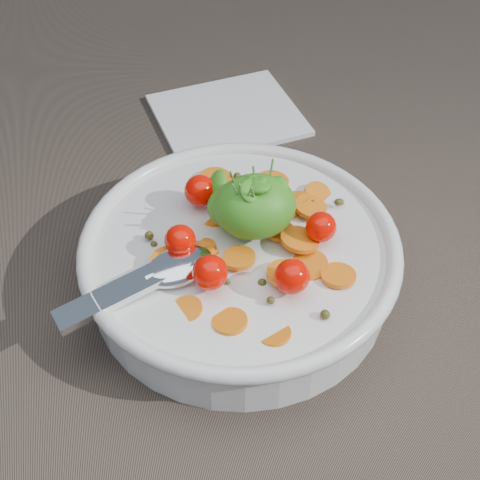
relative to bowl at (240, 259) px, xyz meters
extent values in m
plane|color=brown|center=(-0.03, 0.01, -0.03)|extent=(6.00, 6.00, 0.00)
cylinder|color=silver|center=(0.00, 0.00, -0.01)|extent=(0.25, 0.25, 0.05)
torus|color=silver|center=(0.00, 0.00, 0.02)|extent=(0.26, 0.26, 0.01)
cylinder|color=silver|center=(0.00, 0.00, -0.03)|extent=(0.12, 0.12, 0.01)
cylinder|color=brown|center=(0.00, 0.00, -0.01)|extent=(0.22, 0.22, 0.04)
cylinder|color=orange|center=(0.07, 0.02, 0.02)|extent=(0.04, 0.04, 0.01)
cylinder|color=orange|center=(-0.03, -0.01, 0.02)|extent=(0.04, 0.03, 0.02)
cylinder|color=orange|center=(0.04, 0.07, 0.02)|extent=(0.03, 0.03, 0.01)
cylinder|color=orange|center=(-0.05, -0.06, 0.02)|extent=(0.03, 0.03, 0.01)
cylinder|color=orange|center=(0.06, 0.04, 0.02)|extent=(0.03, 0.03, 0.01)
cylinder|color=orange|center=(0.00, 0.03, 0.02)|extent=(0.03, 0.03, 0.01)
cylinder|color=orange|center=(0.03, 0.01, 0.02)|extent=(0.03, 0.03, 0.01)
cylinder|color=orange|center=(-0.03, 0.00, 0.02)|extent=(0.03, 0.03, 0.01)
cylinder|color=orange|center=(0.05, -0.01, 0.02)|extent=(0.04, 0.04, 0.01)
cylinder|color=orange|center=(-0.06, -0.01, 0.02)|extent=(0.03, 0.03, 0.01)
cylinder|color=orange|center=(-0.01, -0.02, 0.02)|extent=(0.03, 0.03, 0.01)
cylinder|color=orange|center=(0.08, 0.04, 0.02)|extent=(0.03, 0.03, 0.01)
cylinder|color=orange|center=(0.01, 0.06, 0.02)|extent=(0.03, 0.03, 0.02)
cylinder|color=orange|center=(0.03, -0.04, 0.02)|extent=(0.04, 0.04, 0.01)
cylinder|color=orange|center=(-0.02, -0.07, 0.02)|extent=(0.03, 0.03, 0.01)
cylinder|color=orange|center=(0.05, -0.03, 0.02)|extent=(0.04, 0.04, 0.01)
cylinder|color=orange|center=(0.00, -0.09, 0.01)|extent=(0.03, 0.03, 0.01)
cylinder|color=orange|center=(-0.01, 0.03, 0.02)|extent=(0.03, 0.03, 0.01)
cylinder|color=orange|center=(0.05, 0.03, 0.02)|extent=(0.03, 0.03, 0.01)
cylinder|color=orange|center=(0.06, -0.05, 0.02)|extent=(0.03, 0.03, 0.01)
cylinder|color=orange|center=(0.00, 0.08, 0.02)|extent=(0.03, 0.03, 0.01)
sphere|color=#423D16|center=(0.03, 0.03, 0.02)|extent=(0.01, 0.01, 0.01)
sphere|color=#423D16|center=(-0.07, -0.02, 0.02)|extent=(0.01, 0.01, 0.01)
sphere|color=#423D16|center=(0.07, 0.03, 0.02)|extent=(0.00, 0.00, 0.00)
sphere|color=#423D16|center=(-0.07, 0.02, 0.02)|extent=(0.01, 0.01, 0.01)
sphere|color=#423D16|center=(0.05, 0.02, 0.02)|extent=(0.01, 0.01, 0.01)
sphere|color=#423D16|center=(0.00, 0.03, 0.02)|extent=(0.01, 0.01, 0.01)
sphere|color=#423D16|center=(-0.04, 0.00, 0.02)|extent=(0.01, 0.01, 0.01)
sphere|color=#423D16|center=(-0.07, 0.02, 0.02)|extent=(0.01, 0.01, 0.01)
sphere|color=#423D16|center=(-0.02, -0.04, 0.02)|extent=(0.00, 0.00, 0.00)
sphere|color=#423D16|center=(0.09, 0.03, 0.02)|extent=(0.01, 0.01, 0.01)
sphere|color=#423D16|center=(0.09, 0.02, 0.02)|extent=(0.01, 0.01, 0.01)
sphere|color=#423D16|center=(-0.03, -0.03, 0.02)|extent=(0.01, 0.01, 0.01)
sphere|color=#423D16|center=(0.04, -0.09, 0.02)|extent=(0.01, 0.01, 0.01)
sphere|color=#423D16|center=(0.05, 0.08, 0.02)|extent=(0.01, 0.01, 0.01)
sphere|color=#423D16|center=(0.00, 0.07, 0.02)|extent=(0.01, 0.01, 0.01)
sphere|color=#423D16|center=(0.01, -0.04, 0.02)|extent=(0.01, 0.01, 0.01)
sphere|color=#423D16|center=(0.07, 0.04, 0.02)|extent=(0.01, 0.01, 0.01)
sphere|color=#423D16|center=(0.01, -0.06, 0.02)|extent=(0.01, 0.01, 0.01)
sphere|color=#423D16|center=(-0.01, 0.05, 0.01)|extent=(0.01, 0.01, 0.01)
sphere|color=#423D16|center=(0.01, 0.08, 0.02)|extent=(0.01, 0.01, 0.01)
sphere|color=#E50B00|center=(0.06, -0.01, 0.03)|extent=(0.02, 0.02, 0.02)
sphere|color=#E50B00|center=(0.02, 0.05, 0.03)|extent=(0.03, 0.03, 0.03)
sphere|color=#E50B00|center=(-0.02, 0.05, 0.03)|extent=(0.03, 0.03, 0.03)
sphere|color=#E50B00|center=(-0.05, 0.00, 0.03)|extent=(0.02, 0.02, 0.02)
sphere|color=#E50B00|center=(-0.03, -0.04, 0.03)|extent=(0.03, 0.03, 0.03)
sphere|color=#E50B00|center=(0.03, -0.06, 0.03)|extent=(0.03, 0.03, 0.03)
ellipsoid|color=#3B8C1F|center=(0.01, 0.01, 0.05)|extent=(0.07, 0.06, 0.05)
ellipsoid|color=#3B8C1F|center=(0.00, 0.02, 0.04)|extent=(0.04, 0.04, 0.03)
ellipsoid|color=#3B8C1F|center=(0.02, 0.01, 0.06)|extent=(0.03, 0.03, 0.02)
ellipsoid|color=#3B8C1F|center=(0.01, 0.01, 0.06)|extent=(0.02, 0.02, 0.02)
ellipsoid|color=#3B8C1F|center=(0.01, 0.01, 0.07)|extent=(0.02, 0.02, 0.01)
ellipsoid|color=#3B8C1F|center=(0.02, 0.01, 0.06)|extent=(0.03, 0.03, 0.02)
ellipsoid|color=#3B8C1F|center=(0.01, 0.01, 0.07)|extent=(0.03, 0.03, 0.02)
ellipsoid|color=#3B8C1F|center=(0.01, 0.01, 0.05)|extent=(0.02, 0.02, 0.02)
ellipsoid|color=#3B8C1F|center=(-0.01, 0.05, 0.04)|extent=(0.02, 0.03, 0.03)
ellipsoid|color=#3B8C1F|center=(0.01, 0.01, 0.05)|extent=(0.02, 0.02, 0.02)
ellipsoid|color=#3B8C1F|center=(0.01, 0.02, 0.05)|extent=(0.02, 0.02, 0.02)
ellipsoid|color=#3B8C1F|center=(0.01, 0.00, 0.07)|extent=(0.03, 0.03, 0.02)
ellipsoid|color=#3B8C1F|center=(0.03, 0.01, 0.06)|extent=(0.02, 0.02, 0.02)
ellipsoid|color=#3B8C1F|center=(0.03, 0.01, 0.06)|extent=(0.02, 0.02, 0.01)
ellipsoid|color=#3B8C1F|center=(0.03, 0.03, 0.04)|extent=(0.02, 0.02, 0.02)
ellipsoid|color=#3B8C1F|center=(0.01, 0.01, 0.07)|extent=(0.02, 0.03, 0.02)
ellipsoid|color=#3B8C1F|center=(0.01, 0.01, 0.05)|extent=(0.02, 0.02, 0.01)
ellipsoid|color=#3B8C1F|center=(0.03, 0.02, 0.06)|extent=(0.02, 0.02, 0.01)
ellipsoid|color=#3B8C1F|center=(0.01, 0.01, 0.05)|extent=(0.03, 0.03, 0.02)
ellipsoid|color=#3B8C1F|center=(0.02, 0.00, 0.05)|extent=(0.03, 0.03, 0.01)
ellipsoid|color=#3B8C1F|center=(0.02, 0.01, 0.07)|extent=(0.03, 0.02, 0.02)
ellipsoid|color=#3B8C1F|center=(0.03, 0.02, 0.05)|extent=(0.02, 0.02, 0.01)
ellipsoid|color=#3B8C1F|center=(0.01, 0.00, 0.05)|extent=(0.02, 0.02, 0.01)
ellipsoid|color=#3B8C1F|center=(0.02, 0.01, 0.06)|extent=(0.02, 0.02, 0.02)
ellipsoid|color=#3B8C1F|center=(0.00, 0.00, 0.05)|extent=(0.03, 0.03, 0.01)
ellipsoid|color=#3B8C1F|center=(0.02, 0.00, 0.06)|extent=(0.02, 0.03, 0.02)
ellipsoid|color=#3B8C1F|center=(0.01, 0.01, 0.07)|extent=(0.03, 0.02, 0.02)
ellipsoid|color=#3B8C1F|center=(0.01, 0.01, 0.06)|extent=(0.02, 0.02, 0.01)
cylinder|color=#4C8C33|center=(0.00, 0.01, 0.06)|extent=(0.01, 0.01, 0.04)
cylinder|color=#4C8C33|center=(0.00, 0.00, 0.06)|extent=(0.01, 0.01, 0.04)
cylinder|color=#4C8C33|center=(0.03, 0.02, 0.06)|extent=(0.01, 0.01, 0.04)
cylinder|color=#4C8C33|center=(0.01, 0.00, 0.06)|extent=(0.01, 0.00, 0.04)
cylinder|color=#4C8C33|center=(0.00, 0.02, 0.06)|extent=(0.01, 0.01, 0.04)
cylinder|color=#4C8C33|center=(0.02, 0.02, 0.06)|extent=(0.00, 0.01, 0.04)
cylinder|color=#4C8C33|center=(0.00, 0.01, 0.06)|extent=(0.01, 0.01, 0.04)
ellipsoid|color=silver|center=(-0.05, -0.02, 0.02)|extent=(0.07, 0.05, 0.02)
cube|color=silver|center=(-0.09, -0.03, 0.02)|extent=(0.11, 0.05, 0.02)
cylinder|color=silver|center=(-0.07, -0.02, 0.02)|extent=(0.02, 0.02, 0.01)
cube|color=white|center=(0.04, 0.24, -0.03)|extent=(0.17, 0.15, 0.01)
camera|label=1|loc=(-0.08, -0.36, 0.40)|focal=50.00mm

